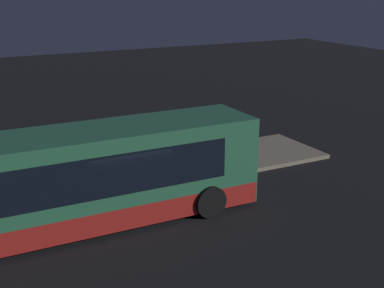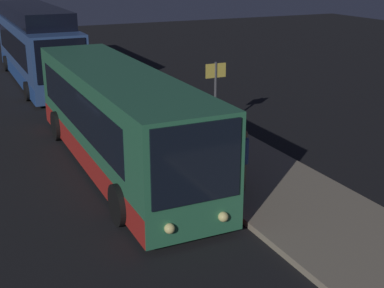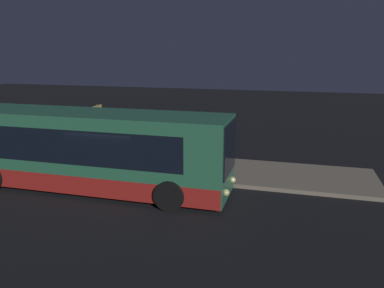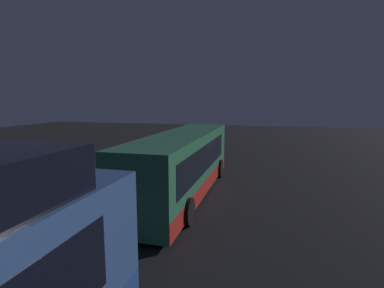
{
  "view_description": "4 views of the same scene",
  "coord_description": "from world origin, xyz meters",
  "px_view_note": "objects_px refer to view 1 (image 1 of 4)",
  "views": [
    {
      "loc": [
        -5.22,
        -14.75,
        7.31
      ],
      "look_at": [
        2.89,
        0.69,
        1.91
      ],
      "focal_mm": 50.0,
      "sensor_mm": 36.0,
      "label": 1
    },
    {
      "loc": [
        14.03,
        -4.53,
        6.13
      ],
      "look_at": [
        2.89,
        0.69,
        1.91
      ],
      "focal_mm": 50.0,
      "sensor_mm": 36.0,
      "label": 2
    },
    {
      "loc": [
        6.49,
        -12.25,
        5.26
      ],
      "look_at": [
        2.89,
        0.69,
        1.91
      ],
      "focal_mm": 35.0,
      "sensor_mm": 36.0,
      "label": 3
    },
    {
      "loc": [
        -14.93,
        -3.93,
        4.64
      ],
      "look_at": [
        2.89,
        0.69,
        1.91
      ],
      "focal_mm": 28.0,
      "sensor_mm": 36.0,
      "label": 4
    }
  ],
  "objects_px": {
    "passenger_with_bags": "(84,164)",
    "trash_bin": "(15,188)",
    "passenger_waiting": "(157,154)",
    "passenger_boarding": "(130,160)",
    "bus_lead": "(79,181)",
    "suitcase": "(70,177)"
  },
  "relations": [
    {
      "from": "passenger_with_bags",
      "to": "suitcase",
      "type": "relative_size",
      "value": 1.93
    },
    {
      "from": "bus_lead",
      "to": "suitcase",
      "type": "relative_size",
      "value": 12.93
    },
    {
      "from": "bus_lead",
      "to": "suitcase",
      "type": "bearing_deg",
      "value": 80.83
    },
    {
      "from": "passenger_boarding",
      "to": "passenger_with_bags",
      "type": "bearing_deg",
      "value": -78.98
    },
    {
      "from": "passenger_waiting",
      "to": "trash_bin",
      "type": "xyz_separation_m",
      "value": [
        -5.03,
        0.64,
        -0.64
      ]
    },
    {
      "from": "bus_lead",
      "to": "trash_bin",
      "type": "xyz_separation_m",
      "value": [
        -1.42,
        2.99,
        -1.02
      ]
    },
    {
      "from": "trash_bin",
      "to": "passenger_waiting",
      "type": "bearing_deg",
      "value": -7.23
    },
    {
      "from": "bus_lead",
      "to": "passenger_waiting",
      "type": "relative_size",
      "value": 6.55
    },
    {
      "from": "bus_lead",
      "to": "passenger_boarding",
      "type": "height_order",
      "value": "bus_lead"
    },
    {
      "from": "bus_lead",
      "to": "passenger_boarding",
      "type": "distance_m",
      "value": 3.54
    },
    {
      "from": "bus_lead",
      "to": "passenger_with_bags",
      "type": "xyz_separation_m",
      "value": [
        0.91,
        2.62,
        -0.43
      ]
    },
    {
      "from": "passenger_with_bags",
      "to": "trash_bin",
      "type": "xyz_separation_m",
      "value": [
        -2.32,
        0.37,
        -0.6
      ]
    },
    {
      "from": "bus_lead",
      "to": "passenger_waiting",
      "type": "distance_m",
      "value": 4.33
    },
    {
      "from": "passenger_boarding",
      "to": "suitcase",
      "type": "bearing_deg",
      "value": -92.24
    },
    {
      "from": "passenger_with_bags",
      "to": "passenger_waiting",
      "type": "bearing_deg",
      "value": 99.35
    },
    {
      "from": "bus_lead",
      "to": "suitcase",
      "type": "distance_m",
      "value": 3.38
    },
    {
      "from": "passenger_boarding",
      "to": "suitcase",
      "type": "xyz_separation_m",
      "value": [
        -2.04,
        0.77,
        -0.55
      ]
    },
    {
      "from": "suitcase",
      "to": "passenger_boarding",
      "type": "bearing_deg",
      "value": -20.77
    },
    {
      "from": "passenger_with_bags",
      "to": "trash_bin",
      "type": "relative_size",
      "value": 2.61
    },
    {
      "from": "suitcase",
      "to": "trash_bin",
      "type": "height_order",
      "value": "suitcase"
    },
    {
      "from": "bus_lead",
      "to": "suitcase",
      "type": "height_order",
      "value": "bus_lead"
    },
    {
      "from": "bus_lead",
      "to": "passenger_waiting",
      "type": "height_order",
      "value": "bus_lead"
    }
  ]
}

